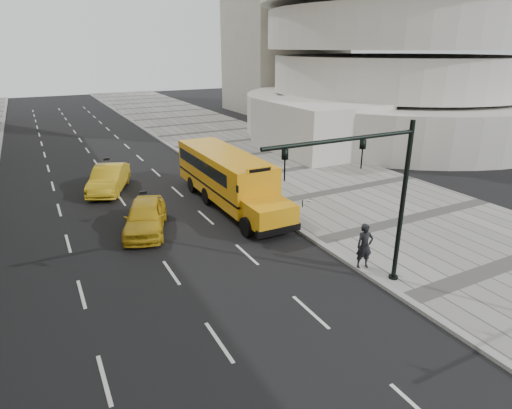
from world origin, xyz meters
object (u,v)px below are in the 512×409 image
taxi_near (145,217)px  traffic_signal (376,189)px  pedestrian (365,246)px  taxi_far (109,179)px  school_bus (226,174)px

taxi_near → traffic_signal: traffic_signal is taller
traffic_signal → taxi_near: bearing=122.5°
taxi_near → pedestrian: size_ratio=2.45×
taxi_far → traffic_signal: traffic_signal is taller
school_bus → taxi_near: bearing=-159.5°
taxi_far → pedestrian: pedestrian is taller
school_bus → pedestrian: bearing=-80.8°
taxi_near → taxi_far: bearing=113.2°
taxi_near → traffic_signal: bearing=-37.8°
taxi_near → pedestrian: bearing=-29.8°
school_bus → taxi_near: school_bus is taller
taxi_far → taxi_near: bearing=-63.5°
school_bus → traffic_signal: traffic_signal is taller
taxi_far → traffic_signal: size_ratio=0.78×
taxi_near → pedestrian: 10.76m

